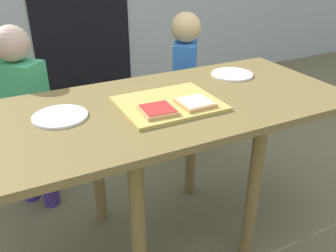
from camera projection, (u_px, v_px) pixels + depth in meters
ground_plane at (170, 234)px, 1.85m from camera, size 16.00×16.00×0.00m
dining_table at (170, 122)px, 1.55m from camera, size 1.56×0.73×0.74m
cutting_board at (169, 104)px, 1.48m from camera, size 0.40×0.33×0.01m
pizza_slice_near_right at (195, 103)px, 1.45m from camera, size 0.13×0.14×0.02m
pizza_slice_near_left at (158, 110)px, 1.38m from camera, size 0.14×0.14×0.02m
plate_white_left at (60, 116)px, 1.37m from camera, size 0.21×0.21×0.01m
plate_white_right at (232, 74)px, 1.82m from camera, size 0.21×0.21×0.01m
child_left at (25, 110)px, 1.83m from camera, size 0.27×0.27×1.01m
child_right at (185, 75)px, 2.36m from camera, size 0.25×0.28×0.97m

